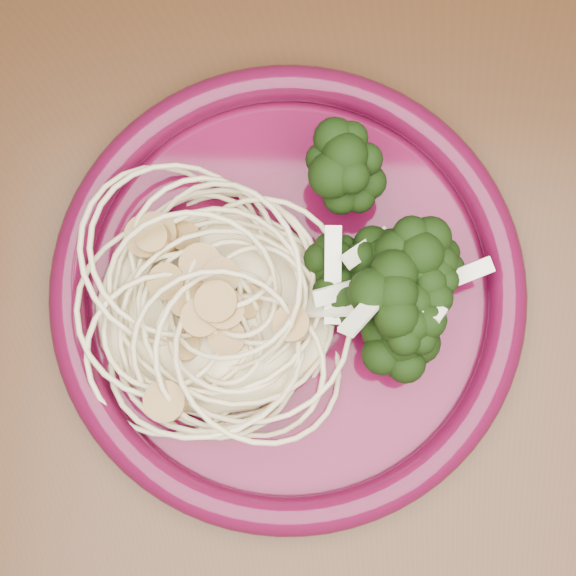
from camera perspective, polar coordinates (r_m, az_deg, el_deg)
The scene contains 6 objects.
dining_table at distance 0.63m, azimuth -4.46°, elevation -1.69°, with size 1.20×0.80×0.75m.
dinner_plate at distance 0.52m, azimuth -0.00°, elevation -0.17°, with size 0.39×0.39×0.03m.
spaghetti_pile at distance 0.50m, azimuth -5.38°, elevation -1.41°, with size 0.15×0.13×0.03m, color beige.
scallop_cluster at distance 0.46m, azimuth -5.84°, elevation -0.68°, with size 0.14×0.14×0.05m, color #AF8744, non-canonical shape.
broccoli_pile at distance 0.50m, azimuth 6.61°, elevation 2.09°, with size 0.09×0.15×0.05m, color black.
onion_garnish at distance 0.47m, azimuth 7.06°, elevation 2.91°, with size 0.07×0.10×0.05m, color white, non-canonical shape.
Camera 1 is at (0.05, -0.09, 1.27)m, focal length 50.00 mm.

